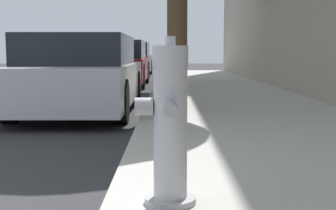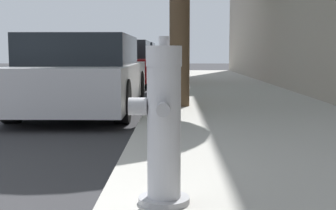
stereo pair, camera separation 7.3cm
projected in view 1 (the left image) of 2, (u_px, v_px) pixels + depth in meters
fire_hydrant at (168, 127)px, 2.56m from camera, size 0.34×0.35×0.92m
parked_car_near at (80, 75)px, 7.67m from camera, size 1.73×4.39×1.25m
parked_car_mid at (116, 64)px, 13.60m from camera, size 1.69×4.19×1.31m
parked_car_far at (127, 60)px, 19.44m from camera, size 1.78×4.54×1.37m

